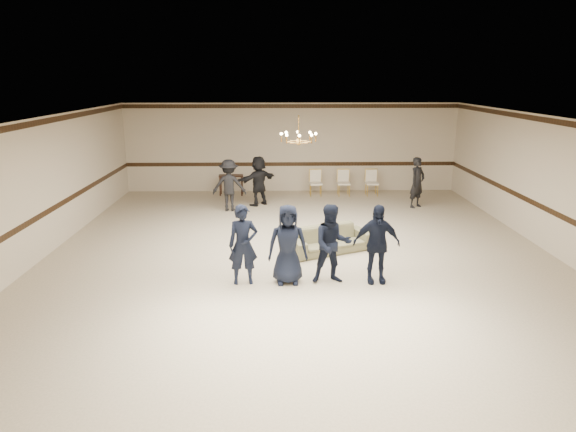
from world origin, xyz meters
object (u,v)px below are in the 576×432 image
settee (329,239)px  adult_left (229,185)px  banquet_chair_mid (344,183)px  adult_right (417,183)px  banquet_chair_left (316,183)px  boy_b (288,244)px  boy_d (376,244)px  console_table (231,185)px  boy_c (332,244)px  adult_mid (259,181)px  chandelier (299,129)px  boy_a (243,245)px  banquet_chair_right (372,183)px

settee → adult_left: bearing=100.1°
settee → banquet_chair_mid: (1.11, 5.97, 0.15)m
adult_right → banquet_chair_left: size_ratio=1.79×
boy_b → banquet_chair_left: boy_b is taller
boy_d → settee: size_ratio=0.79×
boy_b → banquet_chair_mid: bearing=73.2°
settee → banquet_chair_mid: banquet_chair_mid is taller
boy_d → settee: (-0.75, 1.92, -0.52)m
console_table → boy_b: bearing=-81.1°
boy_b → settee: boy_b is taller
boy_c → adult_mid: size_ratio=1.01×
adult_mid → banquet_chair_mid: (2.97, 1.31, -0.36)m
boy_d → banquet_chair_left: 7.92m
boy_d → adult_right: bearing=66.7°
boy_b → boy_d: bearing=-1.5°
boy_b → adult_mid: (-0.80, 6.58, -0.01)m
chandelier → adult_left: 4.27m
adult_left → boy_d: bearing=121.7°
chandelier → adult_mid: (-1.13, 3.84, -2.06)m
boy_a → boy_b: bearing=-7.7°
boy_b → console_table: bearing=101.3°
boy_b → adult_left: (-1.70, 5.88, -0.01)m
banquet_chair_right → banquet_chair_mid: bearing=178.8°
adult_mid → adult_right: same height
adult_left → chandelier: bearing=123.7°
console_table → boy_c: bearing=-75.2°
chandelier → adult_left: chandelier is taller
banquet_chair_right → boy_a: bearing=-118.4°
boy_b → adult_left: boy_b is taller
chandelier → adult_right: bearing=40.9°
boy_d → settee: boy_d is taller
settee → adult_right: adult_right is taller
adult_right → banquet_chair_mid: bearing=103.9°
banquet_chair_right → settee: bearing=-110.6°
settee → console_table: size_ratio=2.41×
adult_left → banquet_chair_left: 3.52m
boy_a → boy_b: (0.90, 0.00, 0.00)m
boy_c → banquet_chair_mid: (1.26, 7.89, -0.37)m
boy_a → boy_d: bearing=-7.7°
chandelier → banquet_chair_mid: 5.98m
boy_b → boy_d: same height
boy_d → adult_right: boy_d is taller
settee → adult_left: (-2.75, 3.96, 0.51)m
boy_c → banquet_chair_left: size_ratio=1.81×
settee → boy_a: bearing=-160.2°
adult_left → banquet_chair_mid: (3.87, 2.01, -0.36)m
chandelier → banquet_chair_left: bearing=80.8°
adult_left → boy_c: bearing=114.7°
boy_b → boy_a: bearing=178.5°
boy_a → adult_right: 8.07m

